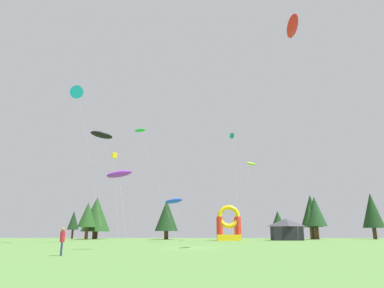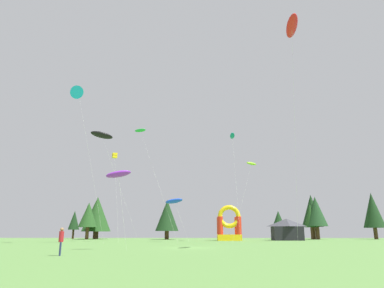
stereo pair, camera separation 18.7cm
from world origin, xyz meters
name	(u,v)px [view 2 (the right image)]	position (x,y,z in m)	size (l,w,h in m)	color
ground_plane	(188,248)	(0.00, 0.00, 0.00)	(120.00, 120.00, 0.00)	#5B8C42
kite_black_parafoil	(102,135)	(-13.83, 14.52, 15.82)	(7.64, 3.78, 16.64)	black
kite_green_parafoil	(140,131)	(-9.17, 20.96, 18.41)	(8.09, 4.14, 18.77)	green
kite_lime_parafoil	(251,164)	(10.68, 28.66, 14.02)	(5.51, 4.73, 14.43)	#8CD826
kite_cyan_delta	(79,93)	(-16.99, 12.08, 21.67)	(6.18, 2.24, 22.84)	#19B7CC
kite_teal_parafoil	(232,136)	(6.93, 25.28, 18.53)	(1.06, 7.02, 19.15)	#0C7F7A
kite_red_parafoil	(292,26)	(10.44, -5.00, 21.31)	(1.88, 9.24, 22.16)	red
kite_purple_parafoil	(118,174)	(-6.15, -4.82, 6.60)	(2.35, 1.27, 7.18)	purple
kite_blue_parafoil	(174,201)	(-3.32, 22.22, 6.51)	(4.07, 1.58, 7.21)	blue
kite_yellow_box	(115,156)	(-13.94, 23.17, 14.51)	(3.18, 5.57, 14.97)	yellow
person_near_camera	(61,239)	(-7.97, -12.02, 1.07)	(0.41, 0.41, 1.81)	navy
inflatable_blue_arch	(229,227)	(6.25, 29.68, 2.34)	(4.34, 3.59, 6.32)	yellow
festival_tent	(287,229)	(17.30, 32.03, 2.00)	(5.44, 3.51, 3.99)	black
tree_row_0	(74,220)	(-28.55, 45.83, 4.17)	(2.54, 2.54, 6.37)	#4C331E
tree_row_1	(88,215)	(-23.44, 40.17, 5.12)	(4.03, 4.03, 7.83)	#4C331E
tree_row_2	(97,214)	(-22.88, 44.52, 5.51)	(6.53, 6.53, 9.44)	#4C331E
tree_row_3	(167,215)	(-6.26, 40.05, 5.01)	(4.96, 4.96, 8.34)	#4C331E
tree_row_4	(279,221)	(18.77, 45.89, 4.01)	(3.51, 3.51, 6.25)	#4C331E
tree_row_5	(311,216)	(24.91, 41.92, 4.95)	(2.91, 2.91, 7.50)	#4C331E
tree_row_6	(312,211)	(25.95, 44.16, 6.16)	(4.69, 4.69, 9.77)	#4C331E
tree_row_7	(316,212)	(26.08, 41.75, 5.85)	(4.61, 4.61, 9.09)	#4C331E
tree_row_8	(373,210)	(39.36, 43.90, 6.23)	(4.54, 4.54, 10.11)	#4C331E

